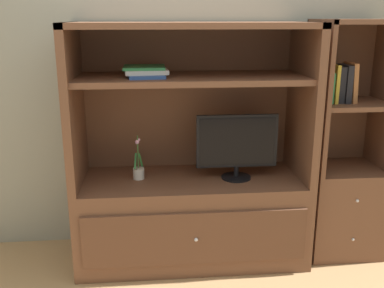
# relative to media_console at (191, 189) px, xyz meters

# --- Properties ---
(ground_plane) EXTENTS (8.00, 8.00, 0.00)m
(ground_plane) POSITION_rel_media_console_xyz_m (0.00, -0.41, -0.49)
(ground_plane) COLOR tan
(painted_rear_wall) EXTENTS (6.00, 0.10, 2.80)m
(painted_rear_wall) POSITION_rel_media_console_xyz_m (0.00, 0.34, 0.91)
(painted_rear_wall) COLOR gray
(painted_rear_wall) RESTS_ON ground_plane
(media_console) EXTENTS (1.52, 0.63, 1.58)m
(media_console) POSITION_rel_media_console_xyz_m (0.00, 0.00, 0.00)
(media_console) COLOR brown
(media_console) RESTS_ON ground_plane
(tv_monitor) EXTENTS (0.53, 0.20, 0.43)m
(tv_monitor) POSITION_rel_media_console_xyz_m (0.30, -0.04, 0.32)
(tv_monitor) COLOR black
(tv_monitor) RESTS_ON media_console
(potted_plant) EXTENTS (0.07, 0.09, 0.30)m
(potted_plant) POSITION_rel_media_console_xyz_m (-0.35, 0.01, 0.14)
(potted_plant) COLOR beige
(potted_plant) RESTS_ON media_console
(magazine_stack) EXTENTS (0.28, 0.35, 0.06)m
(magazine_stack) POSITION_rel_media_console_xyz_m (-0.29, -0.01, 0.79)
(magazine_stack) COLOR #2D519E
(magazine_stack) RESTS_ON media_console
(bookshelf_tall) EXTENTS (0.51, 0.46, 1.59)m
(bookshelf_tall) POSITION_rel_media_console_xyz_m (1.06, 0.00, 0.03)
(bookshelf_tall) COLOR brown
(bookshelf_tall) RESTS_ON ground_plane
(upright_book_row) EXTENTS (0.19, 0.18, 0.25)m
(upright_book_row) POSITION_rel_media_console_xyz_m (0.97, -0.01, 0.70)
(upright_book_row) COLOR #338C4C
(upright_book_row) RESTS_ON bookshelf_tall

